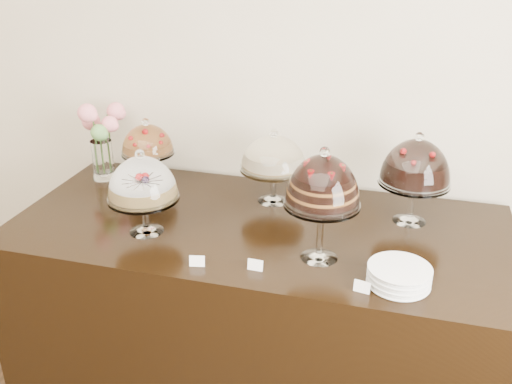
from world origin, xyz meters
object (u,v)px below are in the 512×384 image
(plate_stack, at_px, (399,276))
(cake_stand_fruit_tart, at_px, (147,143))
(cake_stand_sugar_sponge, at_px, (142,182))
(flower_vase, at_px, (101,135))
(display_counter, at_px, (259,307))
(cake_stand_dark_choco, at_px, (416,166))
(cake_stand_choco_layer, at_px, (323,185))
(cake_stand_cheesecake, at_px, (274,156))

(plate_stack, bearing_deg, cake_stand_fruit_tart, 154.94)
(cake_stand_sugar_sponge, relative_size, cake_stand_fruit_tart, 1.06)
(flower_vase, bearing_deg, display_counter, -18.62)
(display_counter, xyz_separation_m, flower_vase, (-0.93, 0.31, 0.68))
(cake_stand_sugar_sponge, bearing_deg, cake_stand_dark_choco, 20.22)
(display_counter, bearing_deg, flower_vase, 161.38)
(flower_vase, bearing_deg, cake_stand_choco_layer, -22.93)
(cake_stand_sugar_sponge, relative_size, plate_stack, 1.67)
(cake_stand_cheesecake, distance_m, plate_stack, 0.87)
(cake_stand_cheesecake, height_order, plate_stack, cake_stand_cheesecake)
(display_counter, relative_size, cake_stand_fruit_tart, 6.18)
(plate_stack, bearing_deg, flower_vase, 157.71)
(display_counter, bearing_deg, cake_stand_dark_choco, 18.36)
(display_counter, bearing_deg, cake_stand_fruit_tart, 157.32)
(cake_stand_choco_layer, height_order, cake_stand_dark_choco, cake_stand_choco_layer)
(display_counter, relative_size, cake_stand_choco_layer, 4.68)
(cake_stand_sugar_sponge, height_order, cake_stand_fruit_tart, cake_stand_sugar_sponge)
(cake_stand_sugar_sponge, relative_size, flower_vase, 0.92)
(display_counter, height_order, cake_stand_sugar_sponge, cake_stand_sugar_sponge)
(cake_stand_cheesecake, relative_size, flower_vase, 0.88)
(cake_stand_sugar_sponge, height_order, cake_stand_choco_layer, cake_stand_choco_layer)
(cake_stand_choco_layer, distance_m, cake_stand_dark_choco, 0.54)
(cake_stand_sugar_sponge, xyz_separation_m, cake_stand_fruit_tart, (-0.20, 0.46, -0.00))
(display_counter, xyz_separation_m, plate_stack, (0.62, -0.32, 0.49))
(display_counter, relative_size, cake_stand_dark_choco, 5.25)
(display_counter, height_order, cake_stand_dark_choco, cake_stand_dark_choco)
(display_counter, distance_m, cake_stand_dark_choco, 0.99)
(cake_stand_dark_choco, bearing_deg, cake_stand_sugar_sponge, -159.78)
(cake_stand_fruit_tart, relative_size, plate_stack, 1.57)
(cake_stand_cheesecake, relative_size, plate_stack, 1.60)
(cake_stand_dark_choco, height_order, flower_vase, cake_stand_dark_choco)
(display_counter, bearing_deg, cake_stand_sugar_sponge, -157.21)
(display_counter, distance_m, flower_vase, 1.19)
(cake_stand_cheesecake, relative_size, cake_stand_fruit_tart, 1.02)
(cake_stand_sugar_sponge, xyz_separation_m, cake_stand_dark_choco, (1.10, 0.40, 0.03))
(display_counter, xyz_separation_m, cake_stand_cheesecake, (0.00, 0.26, 0.68))
(cake_stand_dark_choco, bearing_deg, cake_stand_cheesecake, 176.22)
(cake_stand_fruit_tart, bearing_deg, flower_vase, 171.63)
(cake_stand_choco_layer, bearing_deg, plate_stack, -19.75)
(display_counter, xyz_separation_m, cake_stand_sugar_sponge, (-0.46, -0.19, 0.68))
(cake_stand_choco_layer, distance_m, cake_stand_cheesecake, 0.56)
(flower_vase, bearing_deg, plate_stack, -22.29)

